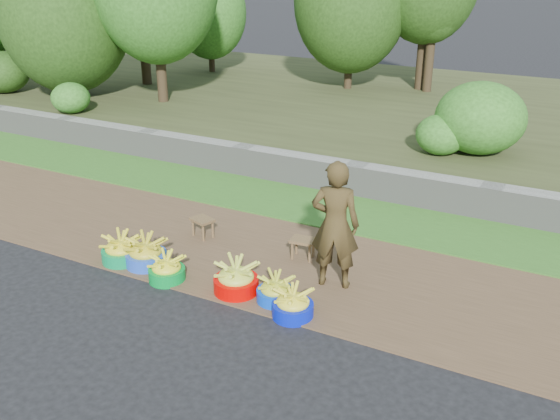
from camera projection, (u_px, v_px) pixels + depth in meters
The scene contains 14 objects.
ground_plane at pixel (228, 306), 7.37m from camera, with size 120.00×120.00×0.00m, color black.
dirt_shoulder at pixel (278, 262), 8.39m from camera, with size 80.00×2.50×0.02m, color brown.
grass_verge at pixel (336, 210), 10.01m from camera, with size 80.00×1.50×0.04m, color #366F23.
retaining_wall at pixel (356, 179), 10.61m from camera, with size 80.00×0.35×0.55m, color gray.
earth_bank at pixel (433, 117), 14.61m from camera, with size 80.00×10.00×0.50m, color #3C4322.
basin_a at pixel (121, 250), 8.33m from camera, with size 0.53×0.53×0.39m.
basin_b at pixel (146, 254), 8.23m from camera, with size 0.55×0.55×0.41m.
basin_c at pixel (167, 269), 7.88m from camera, with size 0.47×0.47×0.35m.
basin_d at pixel (236, 279), 7.58m from camera, with size 0.55×0.55×0.41m.
basin_e at pixel (276, 291), 7.39m from camera, with size 0.46×0.46×0.34m.
basin_f at pixel (293, 304), 7.10m from camera, with size 0.48×0.48×0.36m.
stool_left at pixel (203, 222), 9.01m from camera, with size 0.38×0.34×0.28m.
stool_right at pixel (303, 243), 8.38m from camera, with size 0.35×0.28×0.28m.
vendor_woman at pixel (335, 225), 7.50m from camera, with size 0.59×0.39×1.62m, color black.
Camera 1 is at (3.51, -5.33, 3.90)m, focal length 40.00 mm.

